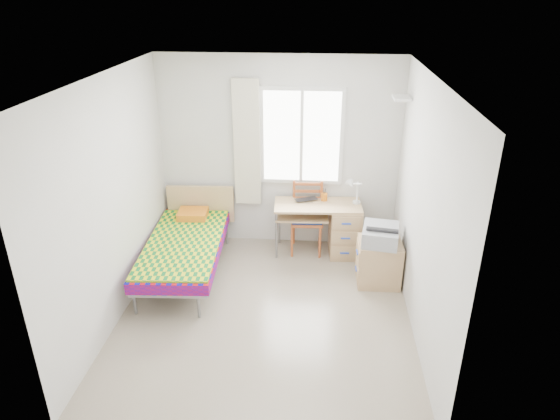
{
  "coord_description": "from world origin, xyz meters",
  "views": [
    {
      "loc": [
        0.55,
        -4.61,
        3.39
      ],
      "look_at": [
        0.11,
        0.55,
        1.02
      ],
      "focal_mm": 32.0,
      "sensor_mm": 36.0,
      "label": 1
    }
  ],
  "objects_px": {
    "bed": "(186,244)",
    "printer": "(381,234)",
    "chair": "(308,213)",
    "cabinet": "(378,262)",
    "desk": "(339,227)"
  },
  "relations": [
    {
      "from": "bed",
      "to": "chair",
      "type": "xyz_separation_m",
      "value": [
        1.5,
        0.74,
        0.13
      ]
    },
    {
      "from": "desk",
      "to": "bed",
      "type": "bearing_deg",
      "value": -164.5
    },
    {
      "from": "desk",
      "to": "cabinet",
      "type": "xyz_separation_m",
      "value": [
        0.46,
        -0.7,
        -0.11
      ]
    },
    {
      "from": "desk",
      "to": "cabinet",
      "type": "distance_m",
      "value": 0.85
    },
    {
      "from": "bed",
      "to": "chair",
      "type": "distance_m",
      "value": 1.68
    },
    {
      "from": "bed",
      "to": "cabinet",
      "type": "distance_m",
      "value": 2.4
    },
    {
      "from": "printer",
      "to": "bed",
      "type": "bearing_deg",
      "value": -172.16
    },
    {
      "from": "bed",
      "to": "desk",
      "type": "height_order",
      "value": "bed"
    },
    {
      "from": "bed",
      "to": "printer",
      "type": "distance_m",
      "value": 2.4
    },
    {
      "from": "cabinet",
      "to": "chair",
      "type": "bearing_deg",
      "value": 138.03
    },
    {
      "from": "desk",
      "to": "printer",
      "type": "bearing_deg",
      "value": -60.58
    },
    {
      "from": "cabinet",
      "to": "printer",
      "type": "xyz_separation_m",
      "value": [
        -0.01,
        -0.01,
        0.38
      ]
    },
    {
      "from": "bed",
      "to": "desk",
      "type": "relative_size",
      "value": 1.69
    },
    {
      "from": "bed",
      "to": "printer",
      "type": "height_order",
      "value": "bed"
    },
    {
      "from": "bed",
      "to": "chair",
      "type": "bearing_deg",
      "value": 22.92
    }
  ]
}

